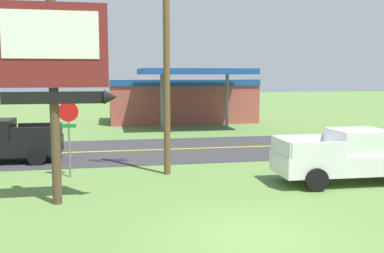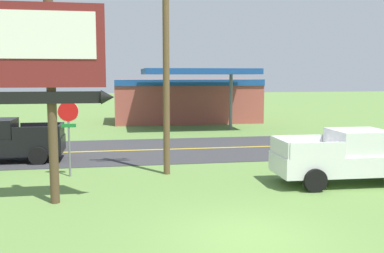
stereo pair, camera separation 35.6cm
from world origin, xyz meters
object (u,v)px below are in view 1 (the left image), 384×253
object	(u,v)px
pickup_black_on_road	(0,141)
motel_sign	(54,63)
pickup_white_parked_on_lawn	(348,157)
gas_station	(182,99)
stop_sign	(69,125)
utility_pole	(166,50)

from	to	relation	value
pickup_black_on_road	motel_sign	bearing A→B (deg)	-66.19
pickup_white_parked_on_lawn	pickup_black_on_road	distance (m)	14.83
pickup_white_parked_on_lawn	pickup_black_on_road	bearing A→B (deg)	154.28
pickup_black_on_road	pickup_white_parked_on_lawn	bearing A→B (deg)	-25.72
gas_station	pickup_black_on_road	distance (m)	19.46
stop_sign	gas_station	world-z (taller)	gas_station
stop_sign	pickup_white_parked_on_lawn	bearing A→B (deg)	-15.90
motel_sign	pickup_white_parked_on_lawn	world-z (taller)	motel_sign
utility_pole	gas_station	xyz separation A→B (m)	(4.00, 19.76, -2.97)
utility_pole	gas_station	bearing A→B (deg)	78.55
pickup_white_parked_on_lawn	stop_sign	bearing A→B (deg)	164.10
motel_sign	gas_station	bearing A→B (deg)	71.47
utility_pole	pickup_white_parked_on_lawn	size ratio (longest dim) A/B	1.76
stop_sign	gas_station	bearing A→B (deg)	68.32
motel_sign	stop_sign	bearing A→B (deg)	89.33
gas_station	pickup_black_on_road	world-z (taller)	gas_station
pickup_black_on_road	utility_pole	bearing A→B (deg)	-28.13
utility_pole	pickup_white_parked_on_lawn	distance (m)	7.91
motel_sign	pickup_black_on_road	xyz separation A→B (m)	(-3.23, 7.33, -3.31)
stop_sign	pickup_black_on_road	xyz separation A→B (m)	(-3.28, 3.56, -1.06)
pickup_white_parked_on_lawn	motel_sign	bearing A→B (deg)	-174.95
stop_sign	pickup_white_parked_on_lawn	xyz separation A→B (m)	(10.08, -2.87, -1.06)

